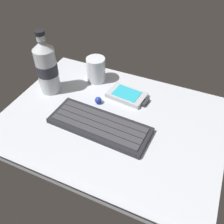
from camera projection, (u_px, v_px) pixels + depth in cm
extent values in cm
cube|color=silver|center=(112.00, 122.00, 74.30)|extent=(64.00, 48.00, 2.00)
cube|color=silver|center=(70.00, 183.00, 57.73)|extent=(64.00, 1.20, 0.80)
cube|color=#232328|center=(100.00, 125.00, 70.90)|extent=(29.52, 12.46, 1.40)
cube|color=#3D3D42|center=(105.00, 116.00, 72.47)|extent=(26.75, 3.35, 0.30)
cube|color=#3D3D42|center=(101.00, 121.00, 71.04)|extent=(26.75, 3.35, 0.30)
cube|color=#3D3D42|center=(97.00, 126.00, 69.61)|extent=(26.75, 3.35, 0.30)
cube|color=#3D3D42|center=(93.00, 131.00, 68.17)|extent=(26.75, 3.35, 0.30)
cube|color=#B7BABF|center=(128.00, 95.00, 80.66)|extent=(12.80, 8.94, 1.40)
cube|color=#2DB7D1|center=(128.00, 94.00, 80.15)|extent=(9.03, 6.87, 0.10)
cube|color=#333338|center=(146.00, 102.00, 78.25)|extent=(1.24, 3.87, 1.12)
cylinder|color=silver|center=(96.00, 70.00, 85.26)|extent=(6.40, 6.40, 8.50)
cylinder|color=brown|center=(96.00, 72.00, 85.94)|extent=(5.50, 5.50, 6.12)
cylinder|color=silver|center=(47.00, 71.00, 78.92)|extent=(6.60, 6.60, 15.00)
cone|color=silver|center=(42.00, 45.00, 72.86)|extent=(6.60, 6.60, 2.80)
cylinder|color=silver|center=(41.00, 38.00, 71.29)|extent=(2.51, 2.51, 1.80)
cylinder|color=black|center=(40.00, 33.00, 70.26)|extent=(2.77, 2.77, 1.20)
cylinder|color=#2D2D38|center=(47.00, 69.00, 78.41)|extent=(6.73, 6.73, 3.80)
sphere|color=#2338B2|center=(98.00, 100.00, 78.30)|extent=(2.20, 2.20, 2.20)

